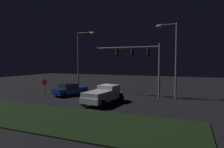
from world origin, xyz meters
The scene contains 8 objects.
ground_plane centered at (0.00, 0.00, 0.00)m, with size 80.00×80.00×0.00m, color black.
grass_median centered at (0.00, -8.92, 0.05)m, with size 22.10×6.15×0.10m, color black.
pickup_truck centered at (1.49, -2.42, 1.00)m, with size 3.22×5.56×1.80m.
car_sedan centered at (-4.58, 0.33, 0.74)m, with size 3.37×4.75×1.51m.
traffic_signal_gantry centered at (3.79, 3.00, 4.90)m, with size 8.32×0.56×6.50m.
street_lamp_left centered at (-5.65, 4.97, 5.49)m, with size 2.87×0.44×8.77m.
street_lamp_right centered at (7.68, 2.80, 5.42)m, with size 2.43×0.44×8.72m.
stop_sign centered at (-6.50, -2.10, 1.56)m, with size 0.76×0.08×2.23m.
Camera 1 is at (9.88, -20.74, 4.26)m, focal length 31.53 mm.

